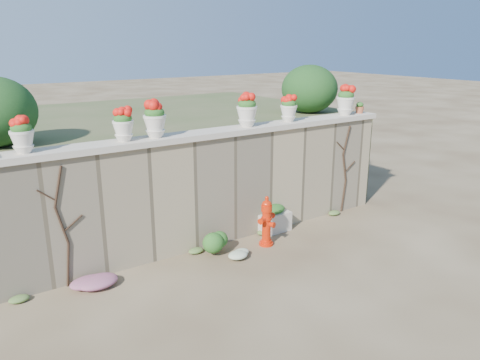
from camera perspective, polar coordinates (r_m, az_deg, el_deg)
ground at (r=7.55m, az=3.68°, el=-12.04°), size 80.00×80.00×0.00m
stone_wall at (r=8.53m, az=-3.58°, el=-1.29°), size 8.00×0.40×2.00m
wall_cap at (r=8.27m, az=-3.71°, el=5.65°), size 8.10×0.52×0.10m
raised_fill at (r=11.31m, az=-11.87°, el=2.85°), size 9.00×6.00×2.00m
back_shrub_right at (r=11.17m, az=8.46°, el=10.93°), size 1.30×1.30×1.10m
vine_left at (r=7.42m, az=-20.80°, el=-5.24°), size 0.60×0.04×1.91m
vine_right at (r=10.33m, az=12.67°, el=1.45°), size 0.60×0.04×1.91m
fire_hydrant at (r=8.55m, az=3.26°, el=-5.00°), size 0.41×0.29×0.94m
planter_box at (r=9.26m, az=4.06°, el=-4.74°), size 0.67×0.40×0.55m
green_shrub at (r=8.25m, az=-2.60°, el=-7.33°), size 0.57×0.51×0.54m
magenta_clump at (r=7.60m, az=-17.02°, el=-11.67°), size 0.80×0.53×0.21m
white_flowers at (r=8.18m, az=0.12°, el=-8.90°), size 0.51×0.41×0.18m
urn_pot_0 at (r=7.21m, az=-25.04°, el=4.98°), size 0.33×0.33×0.52m
urn_pot_1 at (r=7.57m, az=-14.05°, el=6.53°), size 0.33×0.33×0.52m
urn_pot_2 at (r=7.76m, az=-10.35°, el=7.24°), size 0.37×0.37×0.59m
urn_pot_3 at (r=8.64m, az=0.85°, el=8.47°), size 0.38×0.38×0.60m
urn_pot_4 at (r=9.24m, az=5.96°, el=8.65°), size 0.33×0.33×0.51m
urn_pot_5 at (r=10.30m, az=12.75°, el=9.41°), size 0.39×0.39×0.61m
terracotta_pot at (r=10.66m, az=14.38°, el=8.47°), size 0.19×0.19×0.23m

